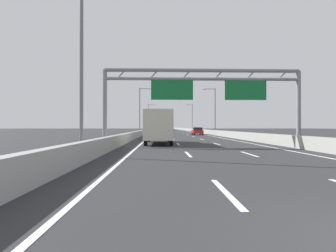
{
  "coord_description": "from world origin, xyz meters",
  "views": [
    {
      "loc": [
        -3.4,
        -2.99,
        1.62
      ],
      "look_at": [
        -1.16,
        80.21,
        1.82
      ],
      "focal_mm": 28.44,
      "sensor_mm": 36.0,
      "label": 1
    }
  ],
  "objects_px": {
    "orange_car": "(170,129)",
    "red_car": "(197,131)",
    "green_car": "(171,129)",
    "box_truck": "(159,126)",
    "streetlamp_right_far": "(192,116)",
    "sign_gantry": "(204,87)",
    "streetlamp_left_far": "(149,116)",
    "white_car": "(159,132)",
    "silver_car": "(161,129)",
    "streetlamp_left_near": "(86,57)",
    "streetlamp_left_mid": "(141,108)",
    "black_car": "(160,129)",
    "streetlamp_right_mid": "(214,108)"
  },
  "relations": [
    {
      "from": "streetlamp_right_far",
      "to": "silver_car",
      "type": "relative_size",
      "value": 2.14
    },
    {
      "from": "streetlamp_left_mid",
      "to": "streetlamp_right_mid",
      "type": "distance_m",
      "value": 14.93
    },
    {
      "from": "black_car",
      "to": "box_truck",
      "type": "relative_size",
      "value": 0.5
    },
    {
      "from": "green_car",
      "to": "white_car",
      "type": "height_order",
      "value": "green_car"
    },
    {
      "from": "streetlamp_left_near",
      "to": "green_car",
      "type": "height_order",
      "value": "streetlamp_left_near"
    },
    {
      "from": "streetlamp_left_mid",
      "to": "streetlamp_right_far",
      "type": "distance_m",
      "value": 42.34
    },
    {
      "from": "white_car",
      "to": "streetlamp_left_mid",
      "type": "bearing_deg",
      "value": 110.83
    },
    {
      "from": "green_car",
      "to": "red_car",
      "type": "height_order",
      "value": "green_car"
    },
    {
      "from": "streetlamp_right_mid",
      "to": "silver_car",
      "type": "height_order",
      "value": "streetlamp_right_mid"
    },
    {
      "from": "streetlamp_left_mid",
      "to": "box_truck",
      "type": "bearing_deg",
      "value": -82.44
    },
    {
      "from": "streetlamp_right_mid",
      "to": "box_truck",
      "type": "height_order",
      "value": "streetlamp_right_mid"
    },
    {
      "from": "streetlamp_left_mid",
      "to": "streetlamp_right_far",
      "type": "height_order",
      "value": "same"
    },
    {
      "from": "black_car",
      "to": "red_car",
      "type": "bearing_deg",
      "value": -80.04
    },
    {
      "from": "streetlamp_left_near",
      "to": "red_car",
      "type": "distance_m",
      "value": 39.12
    },
    {
      "from": "streetlamp_left_near",
      "to": "black_car",
      "type": "xyz_separation_m",
      "value": [
        3.65,
        80.15,
        -4.66
      ]
    },
    {
      "from": "streetlamp_left_far",
      "to": "white_car",
      "type": "height_order",
      "value": "streetlamp_left_far"
    },
    {
      "from": "streetlamp_right_far",
      "to": "orange_car",
      "type": "bearing_deg",
      "value": 132.28
    },
    {
      "from": "streetlamp_left_mid",
      "to": "streetlamp_left_near",
      "type": "bearing_deg",
      "value": -90.0
    },
    {
      "from": "streetlamp_right_far",
      "to": "red_car",
      "type": "bearing_deg",
      "value": -95.08
    },
    {
      "from": "sign_gantry",
      "to": "orange_car",
      "type": "height_order",
      "value": "sign_gantry"
    },
    {
      "from": "streetlamp_left_mid",
      "to": "green_car",
      "type": "distance_m",
      "value": 39.67
    },
    {
      "from": "streetlamp_left_far",
      "to": "black_car",
      "type": "xyz_separation_m",
      "value": [
        3.65,
        0.91,
        -4.66
      ]
    },
    {
      "from": "streetlamp_left_far",
      "to": "red_car",
      "type": "height_order",
      "value": "streetlamp_left_far"
    },
    {
      "from": "streetlamp_right_mid",
      "to": "green_car",
      "type": "bearing_deg",
      "value": 100.62
    },
    {
      "from": "silver_car",
      "to": "box_truck",
      "type": "bearing_deg",
      "value": -90.1
    },
    {
      "from": "streetlamp_left_far",
      "to": "box_truck",
      "type": "distance_m",
      "value": 68.9
    },
    {
      "from": "streetlamp_right_far",
      "to": "box_truck",
      "type": "height_order",
      "value": "streetlamp_right_far"
    },
    {
      "from": "streetlamp_left_mid",
      "to": "silver_car",
      "type": "distance_m",
      "value": 60.27
    },
    {
      "from": "sign_gantry",
      "to": "white_car",
      "type": "distance_m",
      "value": 23.41
    },
    {
      "from": "streetlamp_left_near",
      "to": "red_car",
      "type": "relative_size",
      "value": 2.26
    },
    {
      "from": "streetlamp_left_near",
      "to": "sign_gantry",
      "type": "bearing_deg",
      "value": 42.78
    },
    {
      "from": "green_car",
      "to": "box_truck",
      "type": "relative_size",
      "value": 0.51
    },
    {
      "from": "sign_gantry",
      "to": "streetlamp_left_mid",
      "type": "distance_m",
      "value": 33.48
    },
    {
      "from": "green_car",
      "to": "streetlamp_left_near",
      "type": "bearing_deg",
      "value": -95.61
    },
    {
      "from": "streetlamp_right_far",
      "to": "green_car",
      "type": "bearing_deg",
      "value": -172.36
    },
    {
      "from": "orange_car",
      "to": "red_car",
      "type": "relative_size",
      "value": 1.0
    },
    {
      "from": "box_truck",
      "to": "silver_car",
      "type": "bearing_deg",
      "value": 89.9
    },
    {
      "from": "streetlamp_left_near",
      "to": "streetlamp_right_mid",
      "type": "height_order",
      "value": "same"
    },
    {
      "from": "streetlamp_right_far",
      "to": "black_car",
      "type": "distance_m",
      "value": 12.24
    },
    {
      "from": "silver_car",
      "to": "red_car",
      "type": "xyz_separation_m",
      "value": [
        7.17,
        -62.37,
        -0.0
      ]
    },
    {
      "from": "streetlamp_right_far",
      "to": "black_car",
      "type": "bearing_deg",
      "value": 175.37
    },
    {
      "from": "streetlamp_left_mid",
      "to": "silver_car",
      "type": "xyz_separation_m",
      "value": [
        4.02,
        59.95,
        -4.65
      ]
    },
    {
      "from": "sign_gantry",
      "to": "streetlamp_right_far",
      "type": "distance_m",
      "value": 72.6
    },
    {
      "from": "sign_gantry",
      "to": "box_truck",
      "type": "relative_size",
      "value": 1.99
    },
    {
      "from": "streetlamp_right_far",
      "to": "green_car",
      "type": "relative_size",
      "value": 2.29
    },
    {
      "from": "streetlamp_left_near",
      "to": "streetlamp_left_far",
      "type": "bearing_deg",
      "value": 90.0
    },
    {
      "from": "streetlamp_right_far",
      "to": "sign_gantry",
      "type": "bearing_deg",
      "value": -95.81
    },
    {
      "from": "green_car",
      "to": "silver_car",
      "type": "bearing_deg",
      "value": 99.76
    },
    {
      "from": "streetlamp_right_far",
      "to": "streetlamp_left_far",
      "type": "bearing_deg",
      "value": 180.0
    },
    {
      "from": "streetlamp_left_mid",
      "to": "streetlamp_right_far",
      "type": "xyz_separation_m",
      "value": [
        14.93,
        39.62,
        0.0
      ]
    }
  ]
}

